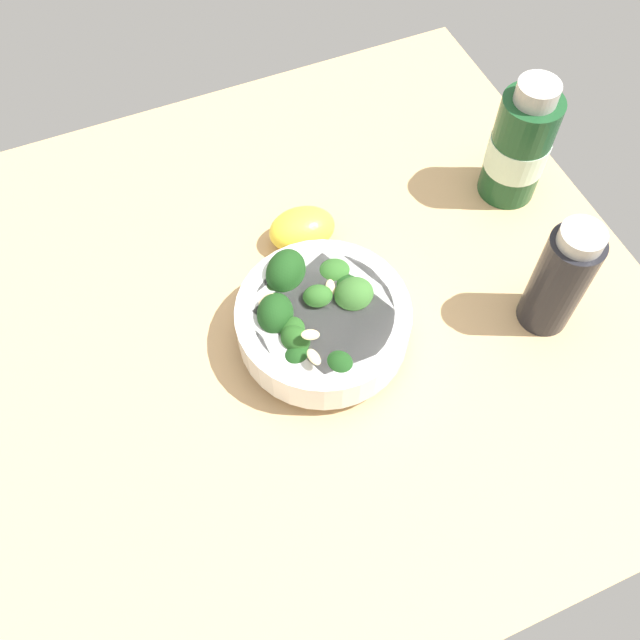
% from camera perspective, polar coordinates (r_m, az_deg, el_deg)
% --- Properties ---
extents(ground_plane, '(0.72, 0.72, 0.04)m').
position_cam_1_polar(ground_plane, '(0.74, -0.97, 0.18)').
color(ground_plane, tan).
extents(bowl_of_broccoli, '(0.17, 0.17, 0.08)m').
position_cam_1_polar(bowl_of_broccoli, '(0.68, -0.21, 0.05)').
color(bowl_of_broccoli, white).
rests_on(bowl_of_broccoli, ground_plane).
extents(lemon_wedge, '(0.06, 0.08, 0.04)m').
position_cam_1_polar(lemon_wedge, '(0.76, -1.50, 7.53)').
color(lemon_wedge, yellow).
rests_on(lemon_wedge, ground_plane).
extents(bottle_tall, '(0.05, 0.05, 0.14)m').
position_cam_1_polar(bottle_tall, '(0.71, 19.28, 3.23)').
color(bottle_tall, black).
rests_on(bottle_tall, ground_plane).
extents(bottle_short, '(0.07, 0.07, 0.15)m').
position_cam_1_polar(bottle_short, '(0.81, 16.18, 13.65)').
color(bottle_short, '#194723').
rests_on(bottle_short, ground_plane).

